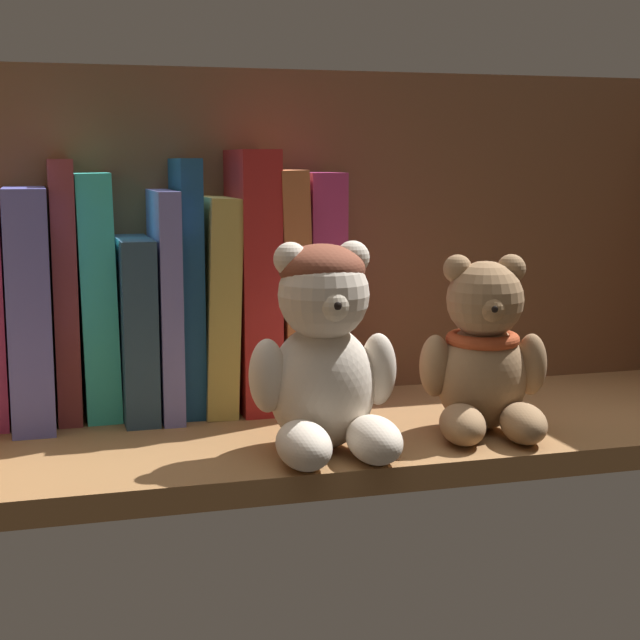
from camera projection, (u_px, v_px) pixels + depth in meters
The scene contains 14 objects.
shelf_board at pixel (344, 436), 84.47cm from camera, with size 74.44×25.09×2.00cm, color olive.
shelf_back_panel at pixel (304, 245), 94.56cm from camera, with size 76.84×1.20×32.47cm, color brown.
book_3 at pixel (29, 304), 85.12cm from camera, with size 3.44×14.72×19.97cm, color #5E62C5.
book_4 at pixel (64, 290), 85.75cm from camera, with size 1.99×9.44×22.28cm, color brown.
book_5 at pixel (96, 295), 86.58cm from camera, with size 2.95×9.13×21.12cm, color #38CFBD.
book_6 at pixel (133, 324), 87.86cm from camera, with size 2.86×13.96×15.64cm, color navy.
book_7 at pixel (162, 301), 88.25cm from camera, with size 1.83×14.16×19.66cm, color #7074CA.
book_8 at pixel (185, 285), 88.61cm from camera, with size 1.86×10.82×22.35cm, color navy.
book_9 at pixel (213, 302), 89.56cm from camera, with size 2.74×12.01×19.02cm, color tan.
book_10 at pixel (249, 279), 90.14cm from camera, with size 3.39×12.49×23.10cm, color maroon.
book_11 at pixel (282, 287), 91.13cm from camera, with size 2.41×12.78×21.34cm, color #A85E35.
book_12 at pixel (314, 287), 91.98cm from camera, with size 3.19×11.36×21.12cm, color #AB306B.
teddy_bear_larger at pixel (325, 353), 75.39cm from camera, with size 11.67×11.77×16.14cm.
teddy_bear_smaller at pixel (484, 358), 81.04cm from camera, with size 10.99×11.38×14.64cm.
Camera 1 is at (-24.64, -78.11, 24.01)cm, focal length 55.75 mm.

